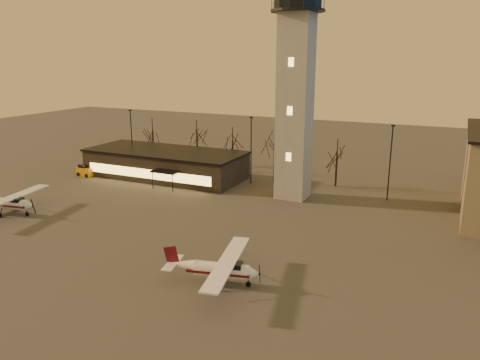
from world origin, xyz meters
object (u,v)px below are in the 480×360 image
(terminal, at_px, (166,164))
(cessna_front, at_px, (223,273))
(service_cart, at_px, (86,171))
(control_tower, at_px, (296,75))
(cessna_rear, at_px, (10,206))

(terminal, distance_m, cessna_front, 38.04)
(cessna_front, xyz_separation_m, service_cart, (-37.08, 23.66, -0.34))
(control_tower, relative_size, service_cart, 10.46)
(terminal, relative_size, service_cart, 8.15)
(control_tower, distance_m, terminal, 26.24)
(cessna_rear, relative_size, service_cart, 3.80)
(control_tower, height_order, cessna_rear, control_tower)
(terminal, xyz_separation_m, service_cart, (-12.07, -4.97, -1.45))
(control_tower, height_order, terminal, control_tower)
(cessna_front, bearing_deg, terminal, 118.71)
(cessna_front, bearing_deg, service_cart, 135.03)
(service_cart, bearing_deg, terminal, 29.80)
(cessna_rear, height_order, service_cart, cessna_rear)
(terminal, xyz_separation_m, cessna_rear, (-6.69, -23.58, -1.05))
(terminal, bearing_deg, control_tower, -5.15)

